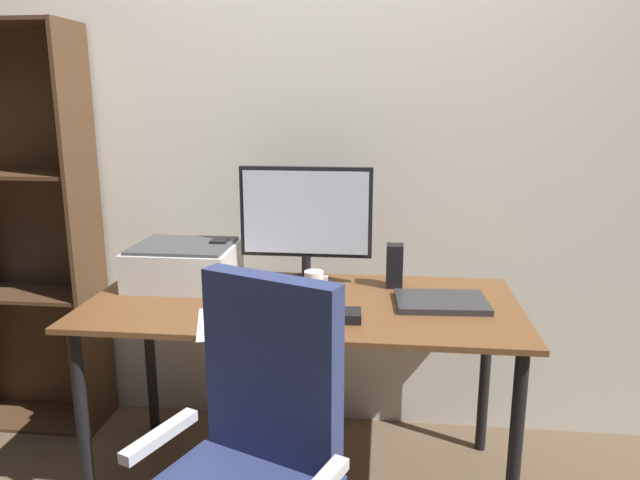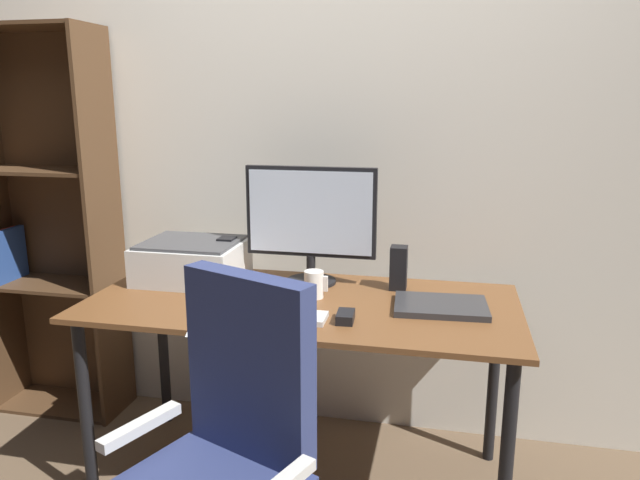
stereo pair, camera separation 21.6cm
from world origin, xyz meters
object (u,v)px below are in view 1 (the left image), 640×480
mouse (353,316)px  coffee_mug (314,284)px  desk (302,323)px  speaker_right (394,266)px  keyboard (290,317)px  printer (184,264)px  bookshelf (25,235)px  speaker_left (220,261)px  monitor (306,218)px  laptop (441,302)px

mouse → coffee_mug: coffee_mug is taller
desk → speaker_right: bearing=32.1°
keyboard → coffee_mug: bearing=76.4°
desk → coffee_mug: bearing=48.2°
speaker_right → printer: size_ratio=0.42×
keyboard → speaker_right: speaker_right is taller
bookshelf → speaker_left: bearing=-9.2°
monitor → bookshelf: size_ratio=0.29×
laptop → speaker_right: speaker_right is taller
desk → keyboard: bearing=-94.1°
speaker_left → keyboard: bearing=-49.1°
keyboard → speaker_right: (0.35, 0.40, 0.08)m
desk → bookshelf: size_ratio=0.89×
speaker_left → printer: 0.14m
monitor → printer: 0.52m
keyboard → speaker_left: bearing=129.8°
coffee_mug → speaker_left: bearing=157.5°
printer → desk: bearing=-17.9°
speaker_right → printer: (-0.83, -0.05, -0.00)m
bookshelf → speaker_right: bearing=-5.3°
monitor → mouse: size_ratio=5.38×
printer → speaker_left: bearing=20.7°
laptop → printer: bearing=168.3°
monitor → keyboard: (0.00, -0.41, -0.25)m
mouse → keyboard: bearing=-178.2°
desk → printer: 0.54m
mouse → desk: bearing=134.6°
mouse → speaker_right: 0.41m
monitor → bookshelf: bookshelf is taller
laptop → speaker_right: size_ratio=1.88×
monitor → laptop: 0.61m
mouse → bookshelf: (-1.48, 0.53, 0.12)m
monitor → speaker_right: monitor is taller
monitor → coffee_mug: monitor is taller
desk → mouse: size_ratio=16.28×
mouse → laptop: (0.31, 0.19, -0.01)m
mouse → laptop: 0.36m
speaker_left → printer: speaker_left is taller
monitor → keyboard: 0.48m
coffee_mug → speaker_right: bearing=29.4°
keyboard → speaker_left: (-0.35, 0.40, 0.08)m
speaker_right → printer: bearing=-176.5°
monitor → speaker_left: (-0.35, -0.01, -0.18)m
keyboard → coffee_mug: 0.25m
coffee_mug → speaker_left: size_ratio=0.60×
monitor → coffee_mug: 0.28m
monitor → bookshelf: 1.29m
coffee_mug → bookshelf: (-1.32, 0.32, 0.08)m
desk → monitor: size_ratio=3.03×
monitor → laptop: (0.51, -0.20, -0.25)m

